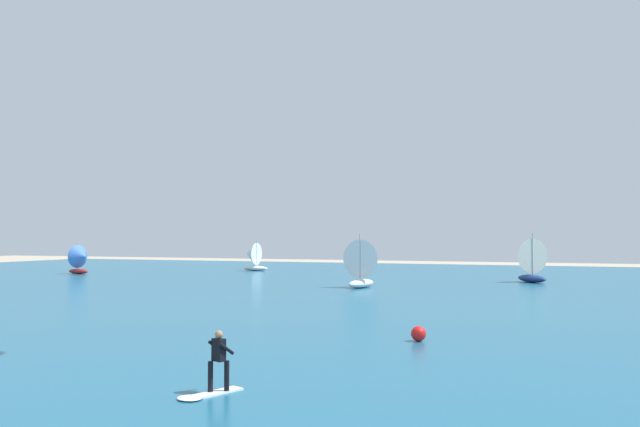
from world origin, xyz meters
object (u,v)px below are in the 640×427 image
Objects in this scene: kitesurfer at (213,371)px; sailboat_heeled_over at (252,256)px; marker_buoy at (419,334)px; sailboat_anchored_offshore at (528,260)px; sailboat_mid_left at (364,263)px; sailboat_trailing at (81,259)px.

kitesurfer is 0.53× the size of sailboat_heeled_over.
sailboat_anchored_offshore is at bearing 86.99° from marker_buoy.
sailboat_trailing is (-34.89, 6.78, -0.36)m from sailboat_mid_left.
marker_buoy is (10.25, -25.75, -1.71)m from sailboat_mid_left.
sailboat_mid_left is (-7.07, 36.38, 1.41)m from kitesurfer.
sailboat_mid_left is at bearing 111.71° from marker_buoy.
marker_buoy is at bearing -56.15° from sailboat_heeled_over.
sailboat_heeled_over is at bearing 123.85° from marker_buoy.
kitesurfer is 60.21m from sailboat_trailing.
sailboat_mid_left reaches higher than sailboat_trailing.
sailboat_heeled_over is 6.28× the size of marker_buoy.
sailboat_trailing is (-47.09, -4.47, -0.39)m from sailboat_anchored_offshore.
sailboat_mid_left is at bearing -10.99° from sailboat_trailing.
kitesurfer is 37.09m from sailboat_mid_left.
sailboat_mid_left is 1.22× the size of sailboat_trailing.
sailboat_mid_left reaches higher than kitesurfer.
marker_buoy is at bearing -35.77° from sailboat_trailing.
kitesurfer is at bearing -106.65° from marker_buoy.
sailboat_heeled_over is at bearing 41.87° from sailboat_trailing.
sailboat_heeled_over is at bearing 165.20° from sailboat_anchored_offshore.
sailboat_anchored_offshore is at bearing 42.69° from sailboat_mid_left.
sailboat_mid_left is 27.77m from marker_buoy.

